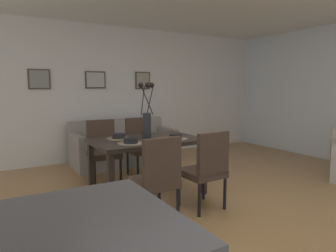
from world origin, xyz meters
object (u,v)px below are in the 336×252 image
object	(u,v)px
dining_chair_near_right	(103,148)
dining_chair_far_left	(206,167)
dining_table	(147,146)
dining_chair_near_left	(157,176)
dining_chair_far_right	(141,143)
centerpiece_vase	(147,117)
bowl_far_left	(175,136)
bowl_near_right	(119,136)
framed_picture_left	(39,79)
sofa	(123,148)
framed_picture_right	(143,80)
framed_picture_center	(95,80)
bowl_near_left	(131,140)

from	to	relation	value
dining_chair_near_right	dining_chair_far_left	distance (m)	1.80
dining_table	dining_chair_near_right	distance (m)	0.91
dining_table	dining_chair_far_left	xyz separation A→B (m)	(0.34, -0.83, -0.14)
dining_chair_near_left	dining_chair_far_right	xyz separation A→B (m)	(0.63, 1.71, 0.00)
dining_chair_far_left	dining_chair_far_right	size ratio (longest dim) A/B	1.00
centerpiece_vase	bowl_far_left	size ratio (longest dim) A/B	4.32
bowl_near_right	bowl_far_left	xyz separation A→B (m)	(0.63, -0.40, 0.00)
dining_chair_far_left	bowl_near_right	bearing A→B (deg)	122.46
dining_chair_far_left	bowl_far_left	distance (m)	0.69
dining_chair_near_right	framed_picture_left	distance (m)	1.84
dining_chair_near_right	bowl_near_right	distance (m)	0.69
sofa	framed_picture_left	bearing A→B (deg)	160.26
dining_chair_near_right	dining_chair_far_left	xyz separation A→B (m)	(0.67, -1.67, 0.00)
framed_picture_right	framed_picture_left	bearing A→B (deg)	-180.00
dining_table	centerpiece_vase	bearing A→B (deg)	55.35
dining_chair_far_left	centerpiece_vase	distance (m)	1.04
bowl_far_left	framed_picture_right	xyz separation A→B (m)	(0.68, 2.40, 0.77)
dining_chair_far_left	framed_picture_left	world-z (taller)	framed_picture_left
dining_table	dining_chair_far_left	world-z (taller)	dining_chair_far_left
framed_picture_right	bowl_far_left	bearing A→B (deg)	-105.80
bowl_near_right	sofa	world-z (taller)	bowl_near_right
dining_table	framed_picture_left	distance (m)	2.58
dining_table	dining_chair_far_left	bearing A→B (deg)	-67.62
dining_chair_near_right	framed_picture_right	world-z (taller)	framed_picture_right
bowl_far_left	framed_picture_center	distance (m)	2.54
dining_chair_far_right	dining_table	bearing A→B (deg)	-109.95
dining_chair_near_right	framed_picture_center	bearing A→B (deg)	76.37
centerpiece_vase	bowl_near_left	bearing A→B (deg)	-147.28
dining_chair_near_left	bowl_far_left	world-z (taller)	dining_chair_near_left
dining_chair_near_right	bowl_near_left	distance (m)	1.07
dining_chair_far_left	framed_picture_center	xyz separation A→B (m)	(-0.34, 3.03, 1.04)
dining_chair_near_left	framed_picture_center	size ratio (longest dim) A/B	2.36
dining_chair_near_right	framed_picture_right	distance (m)	2.17
dining_table	sofa	xyz separation A→B (m)	(0.35, 1.72, -0.37)
bowl_near_left	sofa	xyz separation A→B (m)	(0.66, 1.92, -0.50)
dining_chair_far_right	framed_picture_left	bearing A→B (deg)	134.03
framed_picture_left	framed_picture_right	world-z (taller)	framed_picture_right
dining_chair_far_right	framed_picture_center	distance (m)	1.73
dining_chair_far_left	framed_picture_right	size ratio (longest dim) A/B	2.61
bowl_near_left	bowl_near_right	world-z (taller)	same
framed_picture_left	dining_chair_far_left	bearing A→B (deg)	-66.20
bowl_far_left	framed_picture_center	xyz separation A→B (m)	(-0.31, 2.40, 0.77)
bowl_far_left	framed_picture_left	bearing A→B (deg)	118.60
bowl_near_left	framed_picture_left	world-z (taller)	framed_picture_left
framed_picture_left	sofa	bearing A→B (deg)	-19.74
dining_chair_far_right	centerpiece_vase	xyz separation A→B (m)	(-0.31, -0.85, 0.51)
dining_chair_near_right	bowl_far_left	distance (m)	1.25
bowl_far_left	framed_picture_left	xyz separation A→B (m)	(-1.31, 2.40, 0.77)
framed_picture_center	dining_chair_near_left	bearing A→B (deg)	-95.90
bowl_near_right	framed_picture_right	size ratio (longest dim) A/B	0.48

